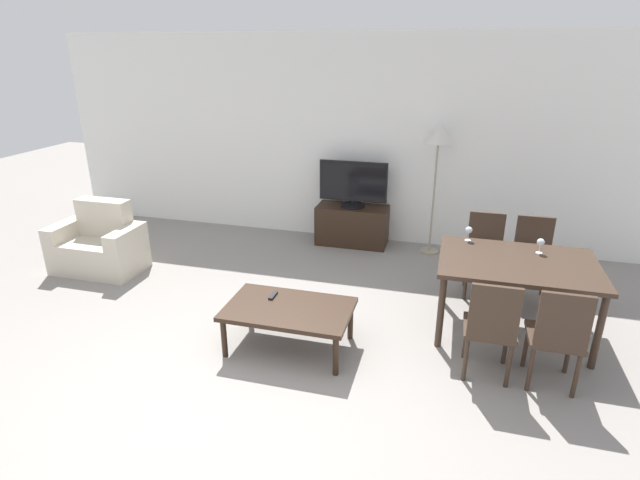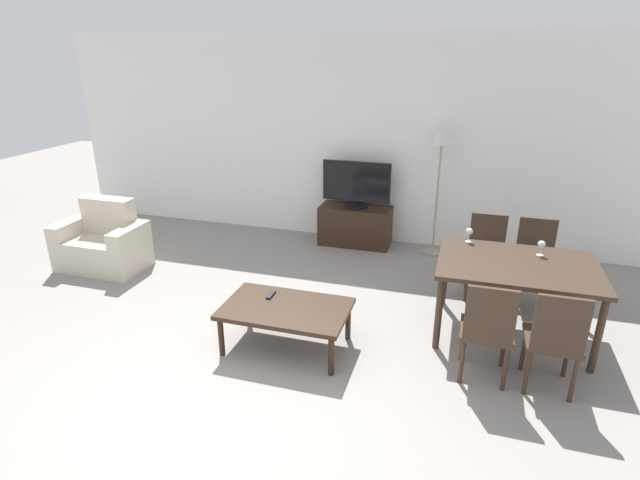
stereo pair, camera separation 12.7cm
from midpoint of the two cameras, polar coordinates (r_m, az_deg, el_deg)
ground_plane at (r=4.04m, az=-11.49°, el=-17.57°), size 18.00×18.00×0.00m
wall_back at (r=6.79m, az=2.77°, el=11.39°), size 7.97×0.06×2.70m
armchair at (r=6.50m, az=-23.00°, el=-0.42°), size 1.01×0.61×0.82m
tv_stand at (r=6.72m, az=4.58°, el=1.67°), size 0.94×0.43×0.53m
tv at (r=6.55m, az=4.72°, el=6.33°), size 0.89×0.31×0.61m
coffee_table at (r=4.39m, az=-3.09°, el=-8.10°), size 1.09×0.68×0.40m
dining_table at (r=4.80m, az=22.31°, el=-3.28°), size 1.37×0.98×0.72m
dining_chair_near at (r=4.13m, az=19.45°, el=-9.45°), size 0.40×0.40×0.87m
dining_chair_far at (r=5.62m, az=23.93°, el=-1.81°), size 0.40×0.40×0.87m
dining_chair_near_right at (r=4.20m, az=26.07°, el=-10.00°), size 0.40×0.40×0.87m
dining_chair_far_left at (r=5.57m, az=19.05°, el=-1.31°), size 0.40×0.40×0.87m
floor_lamp at (r=6.27m, az=14.34°, el=10.93°), size 0.36×0.36×1.66m
remote_primary at (r=4.55m, az=-4.83°, el=-6.27°), size 0.04×0.15×0.02m
wine_glass_left at (r=4.98m, az=24.65°, el=-0.56°), size 0.07×0.07×0.15m
wine_glass_center at (r=5.07m, az=17.38°, el=0.84°), size 0.07×0.07×0.15m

